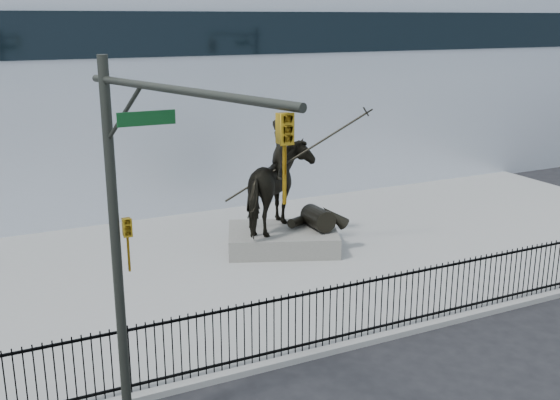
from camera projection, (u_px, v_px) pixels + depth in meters
name	position (u px, v px, depth m)	size (l,w,h in m)	color
ground	(431.00, 355.00, 15.22)	(120.00, 120.00, 0.00)	black
plaza	(294.00, 257.00, 21.26)	(30.00, 12.00, 0.15)	gray
building	(171.00, 84.00, 31.33)	(44.00, 14.00, 9.00)	silver
picket_fence	(400.00, 299.00, 16.06)	(22.10, 0.10, 1.50)	black
statue_plinth	(283.00, 239.00, 21.71)	(3.55, 2.44, 0.67)	#63615B
equestrian_statue	(285.00, 189.00, 21.26)	(4.24, 3.51, 3.86)	black
traffic_signal_left	(141.00, 241.00, 10.75)	(1.52, 4.84, 7.00)	#272A24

